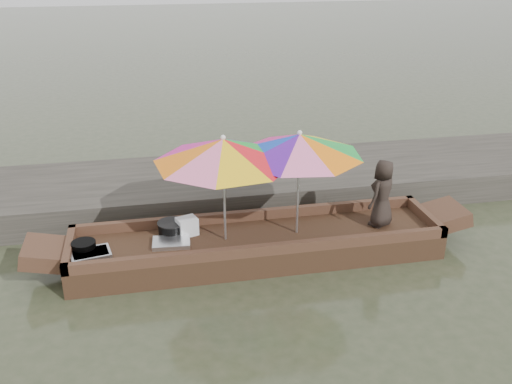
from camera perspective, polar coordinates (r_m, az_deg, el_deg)
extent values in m
plane|color=#303823|center=(8.42, 0.14, -6.52)|extent=(80.00, 80.00, 0.00)
cube|color=#2D2B26|center=(10.25, -2.33, 0.72)|extent=(22.00, 2.20, 0.50)
cube|color=#3C2818|center=(8.33, 0.14, -5.48)|extent=(5.32, 1.20, 0.35)
cylinder|color=black|center=(8.11, -16.83, -5.35)|extent=(0.33, 0.33, 0.17)
cube|color=silver|center=(7.99, -16.20, -6.07)|extent=(0.58, 0.45, 0.09)
cube|color=silver|center=(8.10, -8.47, -5.03)|extent=(0.54, 0.40, 0.06)
cylinder|color=black|center=(8.35, -8.44, -3.64)|extent=(0.38, 0.38, 0.18)
cube|color=silver|center=(8.30, -6.91, -3.43)|extent=(0.33, 0.30, 0.26)
imported|color=black|center=(8.56, 12.54, -0.12)|extent=(0.60, 0.57, 1.03)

